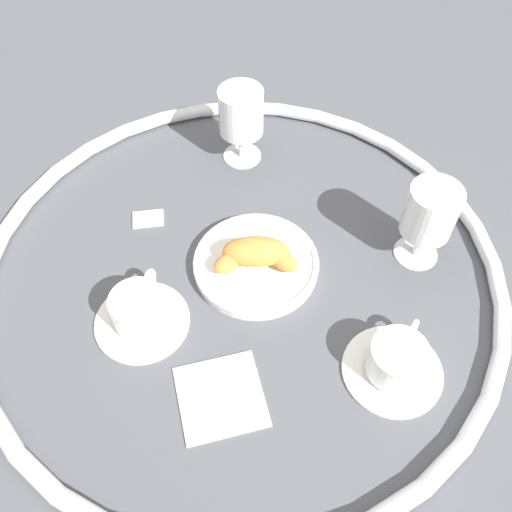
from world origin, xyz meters
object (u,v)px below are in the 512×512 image
pastry_plate (256,264)px  coffee_cup_near (396,362)px  juice_glass_left (430,213)px  folded_napkin (221,396)px  sugar_packet (148,218)px  coffee_cup_far (140,312)px  croissant_large (256,254)px  juice_glass_right (241,115)px

pastry_plate → coffee_cup_near: size_ratio=1.41×
pastry_plate → coffee_cup_near: bearing=124.6°
juice_glass_left → folded_napkin: juice_glass_left is taller
juice_glass_left → sugar_packet: juice_glass_left is taller
coffee_cup_far → sugar_packet: 0.20m
croissant_large → sugar_packet: (0.15, -0.14, -0.04)m
juice_glass_left → sugar_packet: bearing=-21.7°
coffee_cup_far → folded_napkin: 0.16m
pastry_plate → juice_glass_right: bearing=-96.7°
coffee_cup_far → juice_glass_left: size_ratio=0.97×
coffee_cup_far → juice_glass_right: bearing=-124.1°
juice_glass_right → coffee_cup_far: bearing=55.9°
coffee_cup_near → pastry_plate: bearing=-55.4°
pastry_plate → coffee_cup_far: bearing=18.1°
coffee_cup_far → juice_glass_right: (-0.21, -0.31, 0.07)m
croissant_large → coffee_cup_near: 0.25m
coffee_cup_far → juice_glass_right: 0.38m
croissant_large → sugar_packet: 0.21m
juice_glass_left → juice_glass_right: 0.35m
coffee_cup_far → folded_napkin: bearing=123.2°
croissant_large → folded_napkin: (0.09, 0.19, -0.04)m
pastry_plate → juice_glass_right: size_ratio=1.37×
croissant_large → coffee_cup_near: (-0.14, 0.20, -0.01)m
coffee_cup_near → folded_napkin: size_ratio=1.24×
folded_napkin → juice_glass_right: bearing=-105.0°
folded_napkin → sugar_packet: bearing=-79.3°
coffee_cup_near → coffee_cup_far: same height
coffee_cup_near → coffee_cup_far: size_ratio=1.00×
pastry_plate → folded_napkin: pastry_plate is taller
sugar_packet → folded_napkin: 0.33m
pastry_plate → juice_glass_left: (-0.25, 0.03, 0.08)m
juice_glass_left → sugar_packet: size_ratio=2.80×
croissant_large → juice_glass_left: size_ratio=0.96×
sugar_packet → coffee_cup_near: bearing=135.6°
croissant_large → sugar_packet: bearing=-42.1°
juice_glass_left → juice_glass_right: size_ratio=1.00×
croissant_large → juice_glass_right: size_ratio=0.96×
coffee_cup_near → juice_glass_right: (0.11, -0.46, 0.07)m
coffee_cup_near → coffee_cup_far: (0.32, -0.15, 0.00)m
juice_glass_left → juice_glass_right: same height
croissant_large → juice_glass_left: juice_glass_left is taller
coffee_cup_near → coffee_cup_far: bearing=-24.8°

